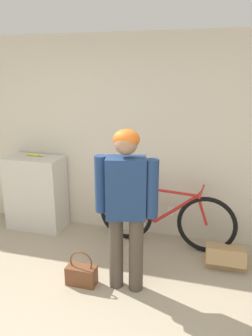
{
  "coord_description": "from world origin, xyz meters",
  "views": [
    {
      "loc": [
        1.06,
        -1.66,
        2.13
      ],
      "look_at": [
        0.28,
        1.14,
        1.28
      ],
      "focal_mm": 35.0,
      "sensor_mm": 36.0,
      "label": 1
    }
  ],
  "objects_px": {
    "cardboard_box": "(226,256)",
    "person": "(126,199)",
    "banana": "(35,155)",
    "bicycle": "(165,217)",
    "handbag": "(81,274)"
  },
  "relations": [
    {
      "from": "person",
      "to": "banana",
      "type": "distance_m",
      "value": 1.92
    },
    {
      "from": "bicycle",
      "to": "cardboard_box",
      "type": "relative_size",
      "value": 3.85
    },
    {
      "from": "cardboard_box",
      "to": "person",
      "type": "bearing_deg",
      "value": -143.47
    },
    {
      "from": "banana",
      "to": "handbag",
      "type": "height_order",
      "value": "banana"
    },
    {
      "from": "person",
      "to": "cardboard_box",
      "type": "xyz_separation_m",
      "value": [
        0.99,
        0.73,
        -0.89
      ]
    },
    {
      "from": "person",
      "to": "bicycle",
      "type": "relative_size",
      "value": 0.94
    },
    {
      "from": "banana",
      "to": "cardboard_box",
      "type": "distance_m",
      "value": 2.78
    },
    {
      "from": "person",
      "to": "banana",
      "type": "bearing_deg",
      "value": 132.55
    },
    {
      "from": "person",
      "to": "handbag",
      "type": "relative_size",
      "value": 4.32
    },
    {
      "from": "handbag",
      "to": "cardboard_box",
      "type": "xyz_separation_m",
      "value": [
        1.45,
        0.81,
        -0.03
      ]
    },
    {
      "from": "person",
      "to": "handbag",
      "type": "xyz_separation_m",
      "value": [
        -0.46,
        -0.08,
        -0.86
      ]
    },
    {
      "from": "handbag",
      "to": "banana",
      "type": "bearing_deg",
      "value": 134.95
    },
    {
      "from": "banana",
      "to": "cardboard_box",
      "type": "relative_size",
      "value": 0.64
    },
    {
      "from": "handbag",
      "to": "bicycle",
      "type": "bearing_deg",
      "value": 56.19
    },
    {
      "from": "person",
      "to": "bicycle",
      "type": "height_order",
      "value": "person"
    }
  ]
}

